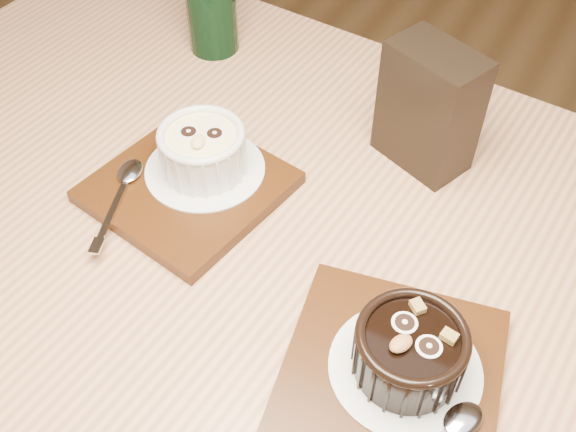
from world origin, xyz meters
name	(u,v)px	position (x,y,z in m)	size (l,w,h in m)	color
table	(275,320)	(-0.17, 0.05, 0.66)	(1.26, 0.89, 0.75)	#9E6A45
tray_left	(188,187)	(-0.30, 0.10, 0.76)	(0.18, 0.18, 0.01)	#42200B
doily_left	(205,169)	(-0.30, 0.13, 0.77)	(0.13, 0.13, 0.00)	white
ramekin_white	(203,149)	(-0.30, 0.13, 0.80)	(0.09, 0.09, 0.06)	silver
spoon_left	(119,194)	(-0.35, 0.05, 0.77)	(0.03, 0.13, 0.01)	silver
tray_right	(391,374)	(-0.02, 0.00, 0.76)	(0.18, 0.18, 0.01)	#42200B
doily_right	(405,368)	(-0.01, 0.01, 0.77)	(0.13, 0.13, 0.00)	white
ramekin_dark	(410,349)	(-0.01, 0.01, 0.80)	(0.09, 0.09, 0.06)	black
condiment_stand	(429,108)	(-0.11, 0.27, 0.82)	(0.10, 0.06, 0.14)	black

